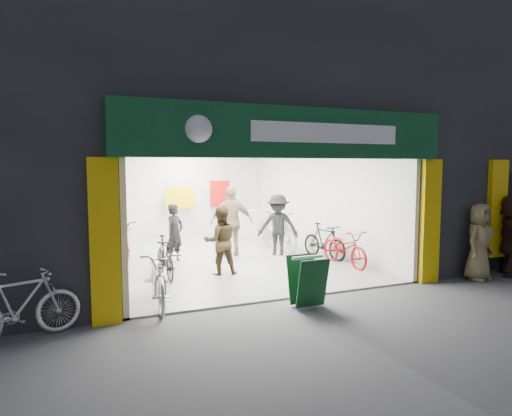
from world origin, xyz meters
TOP-DOWN VIEW (x-y plane):
  - ground at (0.00, 0.00)m, footprint 60.00×60.00m
  - building at (0.91, 4.99)m, footprint 17.00×10.27m
  - bike_left_front at (-2.32, 0.60)m, footprint 0.85×1.98m
  - bike_left_midfront at (-1.80, 2.49)m, footprint 0.44×1.55m
  - bike_left_midback at (-2.50, 5.00)m, footprint 0.96×2.08m
  - bike_left_back at (-2.50, 4.08)m, footprint 0.65×1.78m
  - bike_right_front at (2.50, 2.89)m, footprint 0.75×1.64m
  - bike_right_mid at (2.50, 1.94)m, footprint 0.66×1.76m
  - bike_right_back at (1.80, 4.39)m, footprint 0.89×2.07m
  - parked_bike at (-4.43, -0.30)m, footprint 1.78×0.98m
  - customer_a at (-1.22, 4.00)m, footprint 0.65×0.62m
  - customer_b at (-0.60, 2.25)m, footprint 0.83×0.69m
  - customer_c at (1.53, 3.69)m, footprint 1.26×1.12m
  - customer_d at (0.33, 4.06)m, footprint 1.22×0.80m
  - pedestrian_near at (4.41, -0.30)m, footprint 0.93×0.73m
  - pedestrian_far at (5.42, -0.30)m, footprint 1.58×1.58m
  - sandwich_board at (0.07, -0.50)m, footprint 0.59×0.58m

SIDE VIEW (x-z plane):
  - ground at x=0.00m, z-range 0.00..0.00m
  - bike_right_mid at x=2.50m, z-range 0.00..0.92m
  - bike_left_midfront at x=-1.80m, z-range 0.00..0.93m
  - bike_right_front at x=2.50m, z-range 0.00..0.95m
  - sandwich_board at x=0.07m, z-range 0.04..0.92m
  - bike_left_front at x=-2.32m, z-range 0.00..1.01m
  - parked_bike at x=-4.43m, z-range 0.00..1.03m
  - bike_left_back at x=-2.50m, z-range 0.00..1.05m
  - bike_left_midback at x=-2.50m, z-range 0.00..1.05m
  - bike_right_back at x=1.80m, z-range 0.00..1.21m
  - customer_a at x=-1.22m, z-range 0.00..1.50m
  - customer_b at x=-0.60m, z-range 0.00..1.56m
  - pedestrian_near at x=4.41m, z-range 0.00..1.66m
  - customer_c at x=1.53m, z-range 0.00..1.69m
  - pedestrian_far at x=5.42m, z-range 0.00..1.83m
  - customer_d at x=0.33m, z-range 0.00..1.92m
  - building at x=0.91m, z-range 0.31..8.31m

